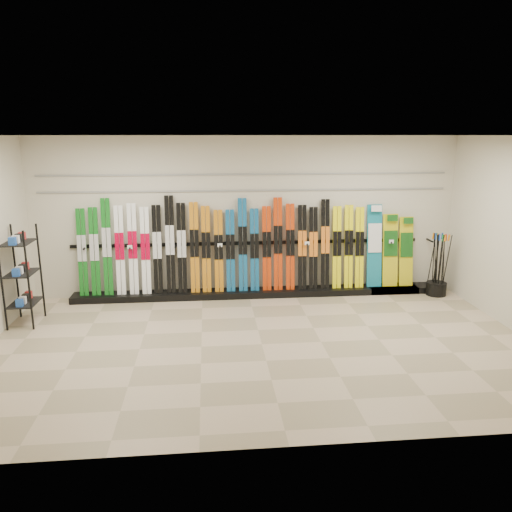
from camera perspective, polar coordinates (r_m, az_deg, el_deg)
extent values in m
plane|color=gray|center=(7.47, 0.68, -10.05)|extent=(8.00, 8.00, 0.00)
plane|color=beige|center=(9.45, -0.95, 4.50)|extent=(8.00, 0.00, 8.00)
plane|color=silver|center=(6.84, 0.75, 13.62)|extent=(8.00, 8.00, 0.00)
cube|color=black|center=(9.60, 0.53, -4.21)|extent=(8.00, 0.40, 0.12)
cube|color=#13681A|center=(9.64, -19.25, 0.38)|extent=(0.17, 0.20, 1.60)
cube|color=#13681A|center=(9.58, -17.97, 0.47)|extent=(0.17, 0.20, 1.62)
cube|color=#13681A|center=(9.53, -16.66, 0.98)|extent=(0.17, 0.22, 1.78)
cube|color=white|center=(9.49, -15.29, 0.61)|extent=(0.17, 0.20, 1.64)
cube|color=white|center=(9.46, -13.90, 0.76)|extent=(0.17, 0.21, 1.68)
cube|color=white|center=(9.43, -12.51, 0.58)|extent=(0.17, 0.20, 1.61)
cube|color=black|center=(9.40, -11.21, 0.72)|extent=(0.17, 0.20, 1.64)
cube|color=black|center=(9.37, -9.79, 1.27)|extent=(0.17, 0.22, 1.81)
cube|color=black|center=(9.37, -8.48, 0.88)|extent=(0.17, 0.21, 1.68)
cube|color=#C27314|center=(9.36, -7.04, 0.95)|extent=(0.17, 0.21, 1.69)
cube|color=#C27314|center=(9.36, -5.72, 0.75)|extent=(0.17, 0.20, 1.61)
cube|color=#C27314|center=(9.36, -4.29, 0.56)|extent=(0.17, 0.19, 1.54)
cube|color=#125286|center=(9.37, -2.94, 0.60)|extent=(0.17, 0.19, 1.54)
cube|color=#125286|center=(9.37, -1.53, 1.26)|extent=(0.17, 0.22, 1.75)
cube|color=#125286|center=(9.40, -0.17, 0.70)|extent=(0.17, 0.19, 1.55)
cube|color=#C33209|center=(9.42, 1.23, 0.85)|extent=(0.17, 0.20, 1.59)
cube|color=#C33209|center=(9.44, 2.53, 1.36)|extent=(0.17, 0.22, 1.75)
cube|color=#C33209|center=(9.48, 3.93, 1.03)|extent=(0.17, 0.20, 1.63)
cube|color=black|center=(9.52, 5.30, 0.98)|extent=(0.17, 0.20, 1.61)
cube|color=black|center=(9.57, 6.57, 0.88)|extent=(0.17, 0.20, 1.57)
cube|color=black|center=(9.61, 7.91, 1.34)|extent=(0.17, 0.21, 1.71)
cube|color=yellow|center=(9.68, 9.24, 0.95)|extent=(0.17, 0.20, 1.57)
cube|color=yellow|center=(9.74, 10.54, 1.04)|extent=(0.17, 0.20, 1.59)
cube|color=yellow|center=(9.80, 11.75, 0.94)|extent=(0.17, 0.19, 1.55)
cube|color=#14728C|center=(9.93, 13.37, 1.13)|extent=(0.29, 0.24, 1.59)
cube|color=gold|center=(10.04, 15.09, 0.62)|extent=(0.30, 0.22, 1.40)
cube|color=gold|center=(10.16, 16.78, 0.49)|extent=(0.27, 0.21, 1.35)
cube|color=black|center=(8.85, -25.19, -2.10)|extent=(0.40, 0.60, 1.60)
cylinder|color=black|center=(10.23, 19.89, -3.53)|extent=(0.38, 0.38, 0.25)
cylinder|color=black|center=(10.09, 20.63, -0.96)|extent=(0.12, 0.11, 1.18)
cylinder|color=black|center=(10.16, 19.37, -0.75)|extent=(0.13, 0.03, 1.18)
cylinder|color=black|center=(10.15, 19.59, -0.79)|extent=(0.06, 0.03, 1.18)
cylinder|color=black|center=(10.16, 19.80, -0.80)|extent=(0.13, 0.04, 1.18)
cylinder|color=black|center=(10.11, 19.84, -0.87)|extent=(0.06, 0.04, 1.18)
cylinder|color=black|center=(10.09, 20.92, -0.99)|extent=(0.09, 0.10, 1.18)
cylinder|color=black|center=(10.22, 20.26, -0.75)|extent=(0.06, 0.15, 1.17)
cylinder|color=black|center=(10.08, 19.92, -0.91)|extent=(0.13, 0.12, 1.17)
cylinder|color=black|center=(10.07, 19.88, -0.93)|extent=(0.03, 0.07, 1.18)
cylinder|color=black|center=(10.03, 20.55, -1.03)|extent=(0.06, 0.12, 1.18)
cylinder|color=black|center=(10.05, 19.98, -0.96)|extent=(0.06, 0.03, 1.18)
cylinder|color=black|center=(10.04, 20.33, -1.01)|extent=(0.03, 0.05, 1.18)
cube|color=gray|center=(9.36, -0.96, 7.50)|extent=(7.60, 0.02, 0.03)
cube|color=gray|center=(9.34, -0.96, 9.33)|extent=(7.60, 0.02, 0.03)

